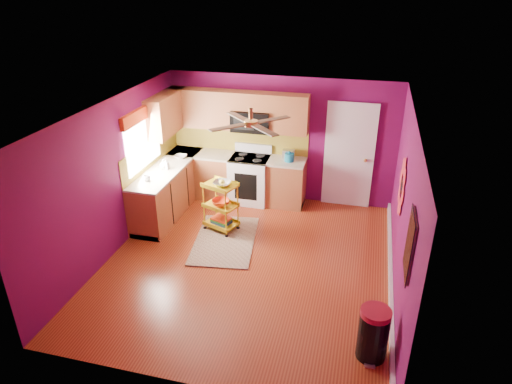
# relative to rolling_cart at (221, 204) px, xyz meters

# --- Properties ---
(ground) EXTENTS (5.00, 5.00, 0.00)m
(ground) POSITION_rel_rolling_cart_xyz_m (0.74, -0.89, -0.52)
(ground) COLOR maroon
(ground) RESTS_ON ground
(room_envelope) EXTENTS (4.54, 5.04, 2.52)m
(room_envelope) POSITION_rel_rolling_cart_xyz_m (0.77, -0.89, 1.11)
(room_envelope) COLOR #630B47
(room_envelope) RESTS_ON ground
(lower_cabinets) EXTENTS (2.81, 2.31, 0.94)m
(lower_cabinets) POSITION_rel_rolling_cart_xyz_m (-0.60, 0.92, -0.09)
(lower_cabinets) COLOR brown
(lower_cabinets) RESTS_ON ground
(electric_range) EXTENTS (0.76, 0.66, 1.13)m
(electric_range) POSITION_rel_rolling_cart_xyz_m (0.19, 1.28, -0.04)
(electric_range) COLOR white
(electric_range) RESTS_ON ground
(upper_cabinetry) EXTENTS (2.80, 2.30, 1.26)m
(upper_cabinetry) POSITION_rel_rolling_cart_xyz_m (-0.50, 1.28, 1.28)
(upper_cabinetry) COLOR brown
(upper_cabinetry) RESTS_ON ground
(left_window) EXTENTS (0.08, 1.35, 1.08)m
(left_window) POSITION_rel_rolling_cart_xyz_m (-1.47, 0.16, 1.22)
(left_window) COLOR white
(left_window) RESTS_ON ground
(panel_door) EXTENTS (0.95, 0.11, 2.15)m
(panel_door) POSITION_rel_rolling_cart_xyz_m (2.09, 1.57, 0.50)
(panel_door) COLOR white
(panel_door) RESTS_ON ground
(right_wall_art) EXTENTS (0.04, 2.74, 1.04)m
(right_wall_art) POSITION_rel_rolling_cart_xyz_m (2.97, -1.23, 0.92)
(right_wall_art) COLOR black
(right_wall_art) RESTS_ON ground
(ceiling_fan) EXTENTS (1.01, 1.01, 0.26)m
(ceiling_fan) POSITION_rel_rolling_cart_xyz_m (0.74, -0.69, 1.77)
(ceiling_fan) COLOR #BF8C3F
(ceiling_fan) RESTS_ON ground
(shag_rug) EXTENTS (1.24, 1.79, 0.02)m
(shag_rug) POSITION_rel_rolling_cart_xyz_m (0.17, -0.35, -0.51)
(shag_rug) COLOR #331A11
(shag_rug) RESTS_ON ground
(rolling_cart) EXTENTS (0.67, 0.58, 1.01)m
(rolling_cart) POSITION_rel_rolling_cart_xyz_m (0.00, 0.00, 0.00)
(rolling_cart) COLOR yellow
(rolling_cart) RESTS_ON ground
(trash_can) EXTENTS (0.39, 0.42, 0.70)m
(trash_can) POSITION_rel_rolling_cart_xyz_m (2.71, -2.44, -0.17)
(trash_can) COLOR black
(trash_can) RESTS_ON ground
(teal_kettle) EXTENTS (0.18, 0.18, 0.21)m
(teal_kettle) POSITION_rel_rolling_cart_xyz_m (0.98, 1.28, 0.50)
(teal_kettle) COLOR #137295
(teal_kettle) RESTS_ON lower_cabinets
(toaster) EXTENTS (0.22, 0.15, 0.18)m
(toaster) POSITION_rel_rolling_cart_xyz_m (0.94, 1.41, 0.51)
(toaster) COLOR beige
(toaster) RESTS_ON lower_cabinets
(soap_bottle_a) EXTENTS (0.10, 0.10, 0.21)m
(soap_bottle_a) POSITION_rel_rolling_cart_xyz_m (-1.16, 0.33, 0.53)
(soap_bottle_a) COLOR #EA3F72
(soap_bottle_a) RESTS_ON lower_cabinets
(soap_bottle_b) EXTENTS (0.15, 0.15, 0.19)m
(soap_bottle_b) POSITION_rel_rolling_cart_xyz_m (-1.21, 0.34, 0.51)
(soap_bottle_b) COLOR white
(soap_bottle_b) RESTS_ON lower_cabinets
(counter_dish) EXTENTS (0.24, 0.24, 0.06)m
(counter_dish) POSITION_rel_rolling_cart_xyz_m (-1.12, 0.92, 0.45)
(counter_dish) COLOR white
(counter_dish) RESTS_ON lower_cabinets
(counter_cup) EXTENTS (0.13, 0.13, 0.10)m
(counter_cup) POSITION_rel_rolling_cart_xyz_m (-1.27, -0.24, 0.47)
(counter_cup) COLOR white
(counter_cup) RESTS_ON lower_cabinets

